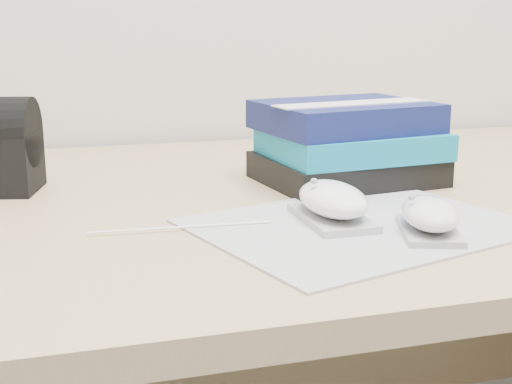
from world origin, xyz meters
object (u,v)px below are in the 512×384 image
object	(u,v)px
mouse_rear	(333,202)
mouse_front	(430,216)
book_stack	(348,143)
desk	(271,336)

from	to	relation	value
mouse_rear	mouse_front	world-z (taller)	mouse_rear
mouse_rear	book_stack	distance (m)	0.21
desk	book_stack	world-z (taller)	book_stack
desk	book_stack	distance (m)	0.31
desk	book_stack	xyz separation A→B (m)	(0.09, -0.04, 0.29)
mouse_front	book_stack	xyz separation A→B (m)	(0.02, 0.25, 0.03)
mouse_front	book_stack	size ratio (longest dim) A/B	0.47
desk	mouse_front	distance (m)	0.40
desk	mouse_rear	world-z (taller)	mouse_rear
desk	mouse_rear	bearing A→B (deg)	-90.93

